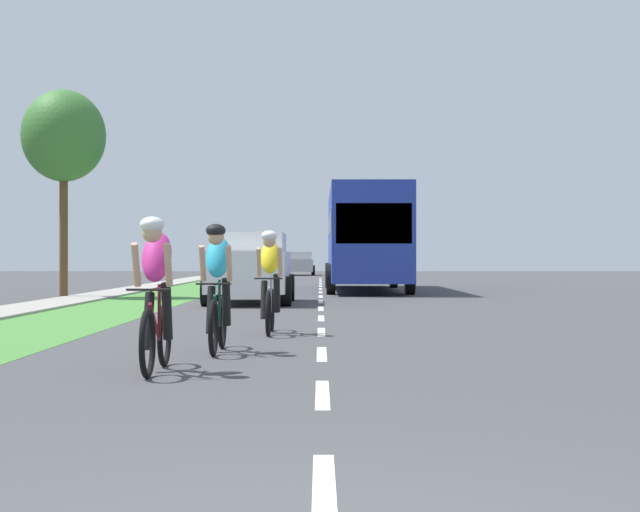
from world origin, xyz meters
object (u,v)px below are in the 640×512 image
Objects in this scene: cyclist_distant at (266,281)px; street_tree_near at (60,137)px; pickup_red at (347,264)px; cyclist_trailing at (214,287)px; sedan_silver at (296,263)px; cyclist_lead at (152,293)px; bus_blue at (361,235)px; suv_white at (247,266)px.

street_tree_near reaches higher than cyclist_distant.
cyclist_distant is 38.40m from pickup_red.
cyclist_trailing is 52.37m from sedan_silver.
cyclist_lead is 19.84m from street_tree_near.
cyclist_distant is 15.58m from street_tree_near.
street_tree_near reaches higher than bus_blue.
cyclist_distant is 49.42m from sedan_silver.
bus_blue reaches higher than cyclist_lead.
cyclist_trailing and cyclist_distant have the same top height.
street_tree_near is at bearing 148.10° from suv_white.
cyclist_lead is 5.14m from cyclist_distant.
bus_blue reaches higher than cyclist_distant.
cyclist_lead is 43.50m from pickup_red.
bus_blue is at bearing 82.51° from cyclist_lead.
bus_blue is (3.27, 24.84, 1.17)m from cyclist_lead.
street_tree_near is (-5.78, 18.59, 3.86)m from cyclist_lead.
suv_white is 7.66m from street_tree_near.
pickup_red reaches higher than cyclist_trailing.
street_tree_near reaches higher than cyclist_trailing.
street_tree_near is (-6.69, 13.53, 3.86)m from cyclist_distant.
cyclist_distant is at bearing -89.35° from sedan_silver.
suv_white is 0.92× the size of pickup_red.
street_tree_near is (-9.14, -24.79, 3.84)m from pickup_red.
sedan_silver is at bearing 80.31° from street_tree_near.
cyclist_lead is at bearing -90.36° from sedan_silver.
pickup_red is at bearing -74.81° from sedan_silver.
street_tree_near is at bearing 116.30° from cyclist_distant.
street_tree_near is (-6.13, -35.89, 3.90)m from sedan_silver.
cyclist_lead is 15.05m from suv_white.
cyclist_lead is 1.00× the size of cyclist_distant.
pickup_red is (3.46, 28.33, -0.12)m from suv_white.
sedan_silver is (-3.01, 11.10, -0.06)m from pickup_red.
sedan_silver is (0.35, 54.47, -0.04)m from cyclist_lead.
cyclist_distant reaches higher than sedan_silver.
cyclist_distant is 0.37× the size of suv_white.
suv_white is 0.41× the size of bus_blue.
suv_white reaches higher than cyclist_trailing.
bus_blue is (3.36, 9.80, 1.03)m from suv_white.
bus_blue reaches higher than cyclist_trailing.
cyclist_distant is (0.50, 2.95, 0.00)m from cyclist_trailing.
cyclist_trailing is 0.40× the size of sedan_silver.
street_tree_near is at bearing -99.69° from sedan_silver.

